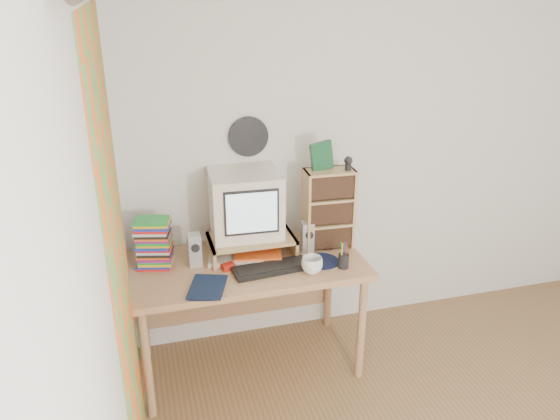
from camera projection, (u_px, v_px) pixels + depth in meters
back_wall at (383, 152)px, 3.67m from camera, size 3.50×0.00×3.50m
left_wall at (110, 354)px, 1.68m from camera, size 0.00×3.50×3.50m
curtain at (125, 299)px, 2.16m from camera, size 0.00×2.20×2.20m
wall_disc at (248, 137)px, 3.35m from camera, size 0.25×0.02×0.25m
desk at (246, 277)px, 3.39m from camera, size 1.40×0.70×0.75m
monitor_riser at (251, 241)px, 3.34m from camera, size 0.52×0.30×0.12m
crt_monitor at (246, 204)px, 3.30m from camera, size 0.43×0.43×0.39m
speaker_left at (195, 250)px, 3.22m from camera, size 0.08×0.08×0.20m
speaker_right at (307, 237)px, 3.38m from camera, size 0.08×0.08×0.20m
keyboard at (271, 268)px, 3.18m from camera, size 0.46×0.19×0.03m
dvd_stack at (154, 246)px, 3.18m from camera, size 0.22×0.18×0.27m
cd_rack at (328, 209)px, 3.39m from camera, size 0.31×0.18×0.51m
mug at (312, 265)px, 3.15m from camera, size 0.15×0.15×0.10m
diary at (190, 285)px, 2.99m from camera, size 0.27×0.24×0.05m
mousepad at (321, 261)px, 3.29m from camera, size 0.24×0.24×0.00m
pen_cup at (344, 258)px, 3.20m from camera, size 0.06×0.06×0.12m
papers at (244, 254)px, 3.33m from camera, size 0.37×0.30×0.04m
red_box at (228, 267)px, 3.19m from camera, size 0.08×0.07×0.04m
game_box at (322, 156)px, 3.26m from camera, size 0.14×0.04×0.17m
webcam at (348, 163)px, 3.26m from camera, size 0.06×0.06×0.09m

